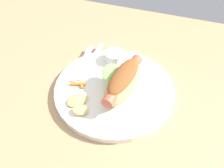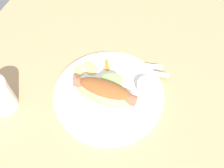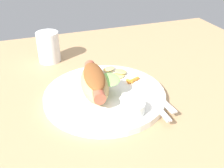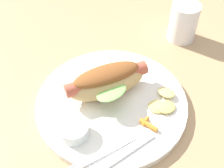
{
  "view_description": "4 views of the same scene",
  "coord_description": "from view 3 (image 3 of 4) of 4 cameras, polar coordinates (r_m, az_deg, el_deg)",
  "views": [
    {
      "loc": [
        11.64,
        -31.57,
        40.45
      ],
      "look_at": [
        -0.03,
        1.02,
        3.99
      ],
      "focal_mm": 34.81,
      "sensor_mm": 36.0,
      "label": 1
    },
    {
      "loc": [
        31.1,
        11.06,
        50.12
      ],
      "look_at": [
        0.25,
        3.53,
        5.78
      ],
      "focal_mm": 35.46,
      "sensor_mm": 36.0,
      "label": 2
    },
    {
      "loc": [
        16.33,
        54.36,
        36.42
      ],
      "look_at": [
        -1.44,
        3.76,
        4.39
      ],
      "focal_mm": 43.2,
      "sensor_mm": 36.0,
      "label": 3
    },
    {
      "loc": [
        -30.5,
        20.82,
        45.21
      ],
      "look_at": [
        -0.04,
        2.47,
        6.25
      ],
      "focal_mm": 46.88,
      "sensor_mm": 36.0,
      "label": 4
    }
  ],
  "objects": [
    {
      "name": "ground_plane",
      "position": [
        0.68,
        -2.2,
        -2.5
      ],
      "size": [
        120.0,
        90.0,
        1.8
      ],
      "primitive_type": "cube",
      "color": "tan"
    },
    {
      "name": "plate",
      "position": [
        0.65,
        -1.2,
        -2.36
      ],
      "size": [
        29.1,
        29.1,
        1.6
      ],
      "primitive_type": "cylinder",
      "color": "white",
      "rests_on": "ground_plane"
    },
    {
      "name": "hot_dog",
      "position": [
        0.63,
        -3.7,
        0.49
      ],
      "size": [
        10.25,
        16.43,
        6.1
      ],
      "rotation": [
        0.0,
        0.0,
        1.44
      ],
      "color": "tan",
      "rests_on": "plate"
    },
    {
      "name": "sauce_ramekin",
      "position": [
        0.57,
        4.41,
        -5.03
      ],
      "size": [
        5.2,
        5.2,
        2.47
      ],
      "primitive_type": "cylinder",
      "color": "white",
      "rests_on": "plate"
    },
    {
      "name": "fork",
      "position": [
        0.62,
        8.33,
        -3.24
      ],
      "size": [
        1.39,
        16.24,
        0.4
      ],
      "rotation": [
        0.0,
        0.0,
        1.56
      ],
      "color": "silver",
      "rests_on": "plate"
    },
    {
      "name": "knife",
      "position": [
        0.64,
        9.29,
        -2.36
      ],
      "size": [
        2.73,
        15.0,
        0.36
      ],
      "primitive_type": "cube",
      "rotation": [
        0.0,
        0.0,
        1.66
      ],
      "color": "silver",
      "rests_on": "plate"
    },
    {
      "name": "chips_pile",
      "position": [
        0.72,
        0.93,
        2.54
      ],
      "size": [
        6.47,
        7.33,
        1.34
      ],
      "color": "#E6CA6B",
      "rests_on": "plate"
    },
    {
      "name": "carrot_garnish",
      "position": [
        0.69,
        4.4,
        0.7
      ],
      "size": [
        3.61,
        2.21,
        0.86
      ],
      "color": "orange",
      "rests_on": "plate"
    },
    {
      "name": "drinking_cup",
      "position": [
        0.84,
        -13.28,
        7.64
      ],
      "size": [
        6.59,
        6.59,
        9.14
      ],
      "primitive_type": "cylinder",
      "color": "white",
      "rests_on": "ground_plane"
    }
  ]
}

